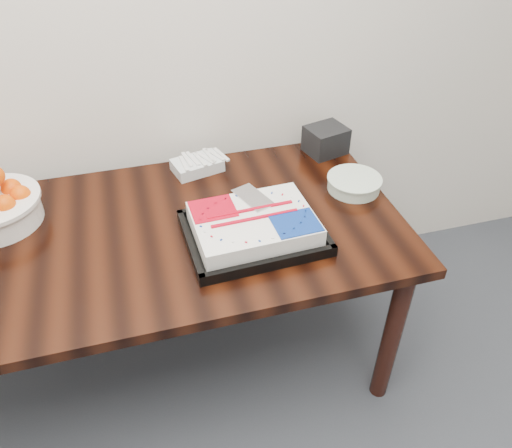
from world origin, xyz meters
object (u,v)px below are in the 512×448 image
object	(u,v)px
plate_stack	(354,183)
napkin_box	(326,140)
table	(151,251)
cake_tray	(254,227)

from	to	relation	value
plate_stack	napkin_box	world-z (taller)	napkin_box
table	cake_tray	size ratio (longest dim) A/B	3.79
cake_tray	table	bearing A→B (deg)	160.31
table	napkin_box	distance (m)	0.88
table	cake_tray	bearing A→B (deg)	-19.69
napkin_box	cake_tray	bearing A→B (deg)	-133.64
cake_tray	napkin_box	world-z (taller)	napkin_box
cake_tray	napkin_box	size ratio (longest dim) A/B	2.96
table	plate_stack	distance (m)	0.81
napkin_box	plate_stack	bearing A→B (deg)	-90.00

